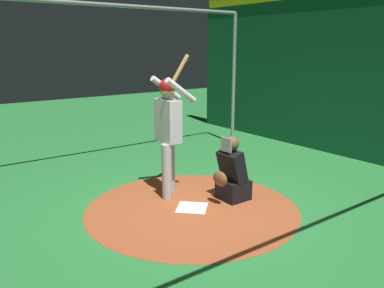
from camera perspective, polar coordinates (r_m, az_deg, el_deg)
The scene contains 7 objects.
ground_plane at distance 5.77m, azimuth 0.00°, elevation -9.19°, with size 25.79×25.79×0.00m, color #287A38.
dirt_circle at distance 5.77m, azimuth 0.00°, elevation -9.16°, with size 3.03×3.03×0.01m, color #9E4C28.
home_plate at distance 5.77m, azimuth 0.00°, elevation -9.08°, with size 0.42×0.42×0.01m, color white.
batter at distance 6.00m, azimuth -3.37°, elevation 2.68°, with size 0.68×0.49×2.14m.
catcher at distance 5.98m, azimuth 5.69°, elevation -4.44°, with size 0.58×0.40×0.98m.
back_wall at distance 8.61m, azimuth 23.91°, elevation 9.44°, with size 0.22×9.79×3.51m.
cage_frame at distance 5.31m, azimuth 0.00°, elevation 12.61°, with size 6.36×5.30×3.00m.
Camera 1 is at (3.17, 4.26, 2.26)m, focal length 37.38 mm.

